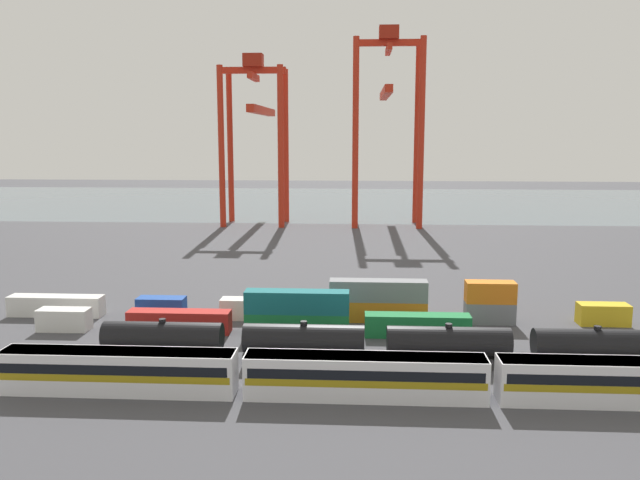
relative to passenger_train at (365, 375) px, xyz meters
The scene contains 19 objects.
ground_plane 60.31m from the passenger_train, 98.75° to the left, with size 420.00×420.00×0.00m, color #424247.
harbour_water 167.79m from the passenger_train, 93.13° to the left, with size 400.00×110.00×0.01m, color slate.
passenger_train is the anchor object (origin of this frame).
freight_tank_row 8.67m from the passenger_train, 82.39° to the left, with size 55.94×2.95×4.41m.
shipping_container_0 39.95m from the passenger_train, 152.93° to the left, with size 6.04×2.44×2.60m, color silver.
shipping_container_1 28.27m from the passenger_train, 139.97° to the left, with size 12.10×2.44×2.60m, color #AD211C.
shipping_container_2 19.76m from the passenger_train, 112.99° to the left, with size 12.10×2.44×2.60m, color #197538.
shipping_container_3 19.82m from the passenger_train, 112.99° to the left, with size 12.10×2.44×2.60m, color #146066.
shipping_container_4 19.23m from the passenger_train, 71.13° to the left, with size 12.10×2.44×2.60m, color #197538.
shipping_container_5 46.26m from the passenger_train, 148.36° to the left, with size 12.10×2.44×2.60m, color silver.
shipping_container_6 35.30m from the passenger_train, 136.56° to the left, with size 6.04×2.44×2.60m, color #1C4299.
shipping_container_7 27.03m from the passenger_train, 116.08° to the left, with size 12.10×2.44×2.60m, color silver.
shipping_container_8 24.35m from the passenger_train, 85.58° to the left, with size 12.10×2.44×2.60m, color orange.
shipping_container_9 24.40m from the passenger_train, 85.58° to the left, with size 12.10×2.44×2.60m, color slate.
shipping_container_10 28.87m from the passenger_train, 57.22° to the left, with size 6.04×2.44×2.60m, color slate.
shipping_container_11 28.91m from the passenger_train, 57.22° to the left, with size 6.04×2.44×2.60m, color orange.
shipping_container_12 38.11m from the passenger_train, 39.56° to the left, with size 6.04×2.44×2.60m, color gold.
gantry_crane_west 120.29m from the passenger_train, 103.30° to the left, with size 16.32×40.71×42.77m.
gantry_crane_central 117.65m from the passenger_train, 86.78° to the left, with size 17.46×39.74×49.15m.
Camera 1 is at (8.40, -74.52, 23.16)m, focal length 36.63 mm.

